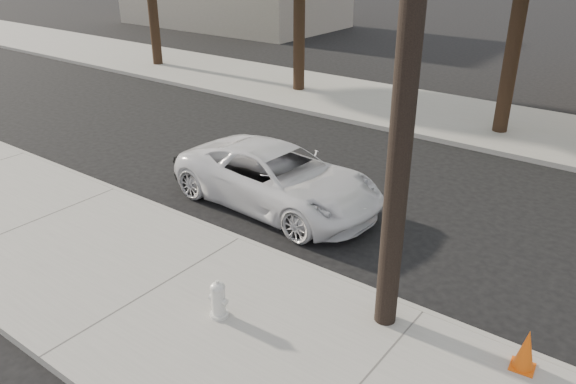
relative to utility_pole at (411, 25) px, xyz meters
The scene contains 8 objects.
ground 6.51m from the utility_pole, 143.13° to the left, with size 120.00×120.00×0.00m, color black.
near_sidewalk 6.07m from the utility_pole, 156.04° to the right, with size 90.00×4.40×0.15m, color gray.
far_sidewalk 12.64m from the utility_pole, 107.82° to the left, with size 90.00×5.00×0.15m, color gray.
curb_near 5.89m from the utility_pole, behind, with size 90.00×0.12×0.16m, color #9E9B93.
utility_pole is the anchor object (origin of this frame).
police_cruiser 6.21m from the utility_pole, 148.78° to the left, with size 2.31×5.02×1.39m, color white.
fire_hydrant 5.01m from the utility_pole, 145.13° to the right, with size 0.33×0.30×0.63m.
traffic_cone 4.72m from the utility_pole, ahead, with size 0.36×0.36×0.65m.
Camera 1 is at (6.72, -9.42, 5.76)m, focal length 35.00 mm.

